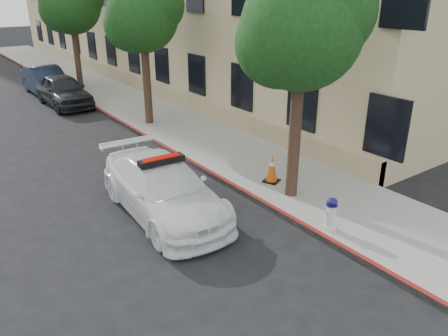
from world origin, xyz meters
The scene contains 11 objects.
ground centered at (0.00, 0.00, 0.00)m, with size 120.00×120.00×0.00m, color black.
sidewalk centered at (3.60, 10.00, 0.07)m, with size 3.20×50.00×0.15m, color gray.
curb_strip centered at (2.06, 10.00, 0.07)m, with size 0.12×50.00×0.15m, color maroon.
tree_near centered at (2.93, -2.01, 4.27)m, with size 2.92×2.82×5.62m.
tree_mid centered at (2.93, 5.99, 4.16)m, with size 2.77×2.64×5.43m.
tree_far centered at (2.93, 13.99, 4.39)m, with size 3.10×3.00×5.81m.
police_car centered at (-0.12, -0.73, 0.66)m, with size 2.09×4.63×1.47m.
parked_car_mid centered at (1.20, 11.23, 0.71)m, with size 1.68×4.17×1.42m, color black.
parked_car_far centered at (1.20, 14.04, 0.70)m, with size 1.49×4.27×1.41m, color black.
fire_hydrant centered at (2.35, -3.79, 0.52)m, with size 0.32×0.29×0.76m.
traffic_cone centered at (3.02, -1.10, 0.53)m, with size 0.53×0.53×0.77m.
Camera 1 is at (-4.48, -9.24, 5.11)m, focal length 35.00 mm.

